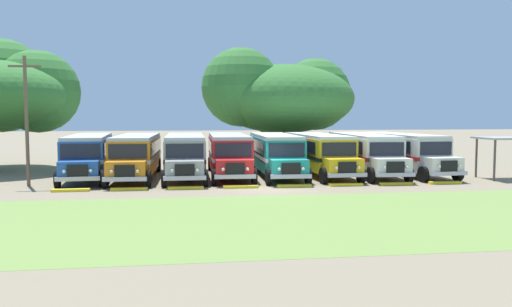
{
  "coord_description": "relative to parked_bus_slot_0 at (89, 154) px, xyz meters",
  "views": [
    {
      "loc": [
        -4.65,
        -28.1,
        4.13
      ],
      "look_at": [
        0.0,
        4.82,
        1.6
      ],
      "focal_mm": 35.19,
      "sensor_mm": 36.0,
      "label": 1
    }
  ],
  "objects": [
    {
      "name": "curb_wheelstop_0",
      "position": [
        0.19,
        -6.35,
        -1.51
      ],
      "size": [
        2.0,
        0.36,
        0.15
      ],
      "primitive_type": "cube",
      "color": "yellow",
      "rests_on": "ground_plane"
    },
    {
      "name": "parked_bus_slot_1",
      "position": [
        3.17,
        -0.49,
        0.0
      ],
      "size": [
        2.86,
        10.86,
        2.82
      ],
      "rotation": [
        0.0,
        0.0,
        -1.59
      ],
      "color": "orange",
      "rests_on": "ground_plane"
    },
    {
      "name": "parked_bus_slot_2",
      "position": [
        6.37,
        -0.49,
        0.0
      ],
      "size": [
        2.72,
        10.84,
        2.82
      ],
      "rotation": [
        0.0,
        0.0,
        -1.57
      ],
      "color": "#9E9993",
      "rests_on": "ground_plane"
    },
    {
      "name": "parked_bus_slot_0",
      "position": [
        0.0,
        0.0,
        0.0
      ],
      "size": [
        3.4,
        10.95,
        2.82
      ],
      "rotation": [
        0.0,
        0.0,
        -1.49
      ],
      "color": "#23519E",
      "rests_on": "ground_plane"
    },
    {
      "name": "parked_bus_slot_3",
      "position": [
        9.34,
        -0.22,
        0.0
      ],
      "size": [
        2.87,
        10.86,
        2.82
      ],
      "rotation": [
        0.0,
        0.0,
        -1.59
      ],
      "color": "red",
      "rests_on": "ground_plane"
    },
    {
      "name": "curb_wheelstop_2",
      "position": [
        6.39,
        -6.35,
        -1.51
      ],
      "size": [
        2.0,
        0.36,
        0.15
      ],
      "primitive_type": "cube",
      "color": "yellow",
      "rests_on": "ground_plane"
    },
    {
      "name": "parked_bus_slot_7",
      "position": [
        21.68,
        -0.52,
        0.0
      ],
      "size": [
        3.54,
        10.97,
        2.82
      ],
      "rotation": [
        0.0,
        0.0,
        -1.48
      ],
      "color": "silver",
      "rests_on": "ground_plane"
    },
    {
      "name": "curb_wheelstop_6",
      "position": [
        18.81,
        -6.35,
        -1.51
      ],
      "size": [
        2.0,
        0.36,
        0.15
      ],
      "primitive_type": "cube",
      "color": "yellow",
      "rests_on": "ground_plane"
    },
    {
      "name": "parked_bus_slot_5",
      "position": [
        15.6,
        -0.43,
        0.0
      ],
      "size": [
        3.07,
        10.89,
        2.82
      ],
      "rotation": [
        0.0,
        0.0,
        -1.53
      ],
      "color": "yellow",
      "rests_on": "ground_plane"
    },
    {
      "name": "waiting_shelter",
      "position": [
        27.15,
        -4.53,
        0.87
      ],
      "size": [
        3.6,
        2.6,
        2.72
      ],
      "color": "brown",
      "rests_on": "ground_plane"
    },
    {
      "name": "foreground_grass_strip",
      "position": [
        11.05,
        -14.93,
        -1.58
      ],
      "size": [
        80.0,
        11.45,
        0.01
      ],
      "primitive_type": "cube",
      "color": "olive",
      "rests_on": "ground_plane"
    },
    {
      "name": "parked_bus_slot_4",
      "position": [
        12.54,
        -0.58,
        0.0
      ],
      "size": [
        2.87,
        10.86,
        2.82
      ],
      "rotation": [
        0.0,
        0.0,
        -1.59
      ],
      "color": "teal",
      "rests_on": "ground_plane"
    },
    {
      "name": "curb_wheelstop_4",
      "position": [
        12.6,
        -6.35,
        -1.51
      ],
      "size": [
        2.0,
        0.36,
        0.15
      ],
      "primitive_type": "cube",
      "color": "yellow",
      "rests_on": "ground_plane"
    },
    {
      "name": "ground_plane",
      "position": [
        11.05,
        -6.37,
        -1.58
      ],
      "size": [
        220.0,
        220.0,
        0.0
      ],
      "primitive_type": "plane",
      "color": "#84755B"
    },
    {
      "name": "curb_wheelstop_5",
      "position": [
        15.7,
        -6.35,
        -1.51
      ],
      "size": [
        2.0,
        0.36,
        0.15
      ],
      "primitive_type": "cube",
      "color": "yellow",
      "rests_on": "ground_plane"
    },
    {
      "name": "broad_shade_tree",
      "position": [
        15.24,
        11.53,
        4.25
      ],
      "size": [
        14.33,
        12.97,
        10.1
      ],
      "color": "brown",
      "rests_on": "ground_plane"
    },
    {
      "name": "utility_pole",
      "position": [
        -2.75,
        -3.69,
        2.45
      ],
      "size": [
        1.8,
        0.2,
        7.56
      ],
      "color": "brown",
      "rests_on": "ground_plane"
    },
    {
      "name": "curb_wheelstop_1",
      "position": [
        3.29,
        -6.35,
        -1.51
      ],
      "size": [
        2.0,
        0.36,
        0.15
      ],
      "primitive_type": "cube",
      "color": "yellow",
      "rests_on": "ground_plane"
    },
    {
      "name": "curb_wheelstop_3",
      "position": [
        9.5,
        -6.35,
        -1.51
      ],
      "size": [
        2.0,
        0.36,
        0.15
      ],
      "primitive_type": "cube",
      "color": "yellow",
      "rests_on": "ground_plane"
    },
    {
      "name": "parked_bus_slot_6",
      "position": [
        18.85,
        -0.66,
        0.0
      ],
      "size": [
        2.88,
        10.86,
        2.82
      ],
      "rotation": [
        0.0,
        0.0,
        -1.59
      ],
      "color": "silver",
      "rests_on": "ground_plane"
    },
    {
      "name": "curb_wheelstop_7",
      "position": [
        21.91,
        -6.35,
        -1.51
      ],
      "size": [
        2.0,
        0.36,
        0.15
      ],
      "primitive_type": "cube",
      "color": "yellow",
      "rests_on": "ground_plane"
    }
  ]
}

